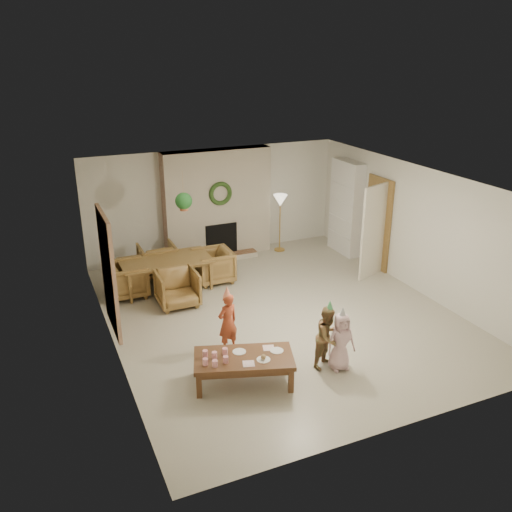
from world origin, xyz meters
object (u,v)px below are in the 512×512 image
dining_chair_left (128,279)px  child_plaid (328,337)px  dining_chair_far (158,260)px  child_pink (341,342)px  dining_table (167,275)px  dining_chair_right (213,266)px  dining_chair_near (177,288)px  child_red (228,323)px  coffee_table_top (244,359)px

dining_chair_left → child_plaid: bearing=-147.8°
dining_chair_far → child_pink: bearing=109.9°
dining_table → dining_chair_right: dining_chair_right is taller
dining_chair_right → dining_table: bearing=-90.0°
child_plaid → child_pink: size_ratio=1.07×
dining_chair_far → dining_chair_near: bearing=90.0°
child_red → child_plaid: bearing=124.1°
dining_chair_left → child_red: bearing=-157.9°
coffee_table_top → dining_chair_right: bearing=95.5°
dining_chair_far → dining_chair_right: bearing=141.3°
coffee_table_top → dining_chair_left: bearing=122.9°
dining_chair_left → dining_chair_right: 1.78m
dining_chair_near → dining_chair_left: 1.12m
dining_table → coffee_table_top: dining_table is taller
dining_chair_right → dining_chair_left: bearing=-90.0°
child_red → child_plaid: 1.62m
dining_chair_far → dining_chair_left: 1.12m
dining_chair_right → child_red: 2.79m
dining_table → dining_chair_right: (0.99, -0.01, 0.03)m
child_red → dining_table: bearing=-100.1°
dining_table → dining_chair_right: 0.99m
coffee_table_top → child_red: size_ratio=1.43×
dining_chair_near → coffee_table_top: (0.18, -2.86, 0.06)m
dining_chair_left → child_red: (1.08, -2.71, 0.15)m
dining_chair_far → child_red: bearing=95.0°
child_red → child_pink: child_red is taller
dining_table → dining_chair_left: 0.79m
dining_chair_right → child_red: child_red is taller
dining_chair_far → dining_table: bearing=90.0°
dining_chair_near → child_plaid: (1.54, -2.94, 0.15)m
coffee_table_top → child_plaid: bearing=14.7°
dining_table → dining_chair_left: size_ratio=2.34×
coffee_table_top → child_plaid: 1.36m
dining_chair_left → dining_chair_right: (1.78, -0.01, 0.00)m
dining_table → coffee_table_top: bearing=-86.9°
dining_chair_right → child_red: bearing=-14.2°
child_red → child_pink: (1.38, -1.18, -0.04)m
dining_chair_right → child_pink: 3.94m
dining_chair_far → child_red: child_red is taller
dining_chair_left → child_red: size_ratio=0.77×
dining_chair_left → coffee_table_top: 3.79m
dining_table → child_red: bearing=-83.5°
child_red → dining_chair_left: bearing=-84.5°
child_red → dining_chair_right: bearing=-120.8°
dining_table → child_plaid: size_ratio=1.81×
dining_chair_near → child_pink: size_ratio=0.83×
dining_chair_near → child_plaid: child_plaid is taller
dining_chair_left → child_red: 2.92m
dining_chair_far → child_pink: child_pink is taller
dining_table → dining_chair_near: size_ratio=2.34×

